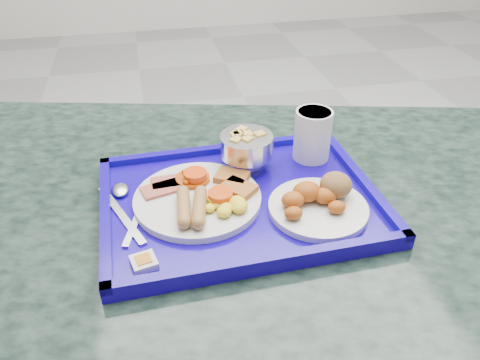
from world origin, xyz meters
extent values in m
plane|color=#9C9C9E|center=(0.00, 0.00, 0.00)|extent=(6.00, 6.00, 0.00)
cylinder|color=gray|center=(-0.51, -0.87, 0.39)|extent=(0.12, 0.12, 0.73)
cube|color=black|center=(-0.51, -0.87, 0.78)|extent=(1.45, 1.14, 0.04)
cube|color=#13039C|center=(-0.50, -0.87, 0.81)|extent=(0.49, 0.37, 0.02)
cube|color=#13039C|center=(-0.51, -0.70, 0.82)|extent=(0.49, 0.03, 0.01)
cube|color=#13039C|center=(-0.50, -1.04, 0.82)|extent=(0.49, 0.03, 0.01)
cube|color=#13039C|center=(-0.27, -0.87, 0.82)|extent=(0.03, 0.36, 0.01)
cube|color=#13039C|center=(-0.74, -0.88, 0.82)|extent=(0.03, 0.36, 0.01)
cylinder|color=silver|center=(-0.58, -0.87, 0.82)|extent=(0.23, 0.23, 0.01)
cube|color=#B9564A|center=(-0.62, -0.82, 0.83)|extent=(0.08, 0.04, 0.01)
cube|color=#B9564A|center=(-0.63, -0.83, 0.83)|extent=(0.08, 0.06, 0.01)
cylinder|color=#C24808|center=(-0.58, -0.82, 0.83)|extent=(0.06, 0.06, 0.01)
sphere|color=#C24808|center=(-0.56, -0.82, 0.84)|extent=(0.01, 0.01, 0.01)
sphere|color=#C24808|center=(-0.58, -0.79, 0.84)|extent=(0.01, 0.01, 0.01)
sphere|color=#C24808|center=(-0.57, -0.83, 0.84)|extent=(0.01, 0.01, 0.01)
sphere|color=#C24808|center=(-0.59, -0.83, 0.84)|extent=(0.01, 0.01, 0.01)
sphere|color=#C24808|center=(-0.58, -0.83, 0.84)|extent=(0.01, 0.01, 0.01)
sphere|color=#C24808|center=(-0.57, -0.81, 0.84)|extent=(0.01, 0.01, 0.01)
sphere|color=#C24808|center=(-0.57, -0.82, 0.84)|extent=(0.01, 0.01, 0.01)
sphere|color=#C24808|center=(-0.59, -0.84, 0.84)|extent=(0.01, 0.01, 0.01)
sphere|color=#C24808|center=(-0.59, -0.80, 0.84)|extent=(0.01, 0.01, 0.01)
sphere|color=#C24808|center=(-0.59, -0.83, 0.84)|extent=(0.01, 0.01, 0.01)
sphere|color=#C24808|center=(-0.56, -0.83, 0.84)|extent=(0.01, 0.01, 0.01)
sphere|color=#C24808|center=(-0.58, -0.83, 0.84)|extent=(0.01, 0.01, 0.01)
sphere|color=#C24808|center=(-0.56, -0.81, 0.84)|extent=(0.01, 0.01, 0.01)
cube|color=#A65F29|center=(-0.51, -0.83, 0.84)|extent=(0.07, 0.07, 0.01)
cube|color=#A65F29|center=(-0.50, -0.87, 0.84)|extent=(0.07, 0.07, 0.01)
cylinder|color=#92602D|center=(-0.61, -0.91, 0.84)|extent=(0.03, 0.09, 0.02)
cylinder|color=#92602D|center=(-0.58, -0.91, 0.84)|extent=(0.04, 0.09, 0.02)
ellipsoid|color=yellow|center=(-0.56, -0.91, 0.84)|extent=(0.02, 0.02, 0.01)
ellipsoid|color=yellow|center=(-0.54, -0.92, 0.84)|extent=(0.02, 0.02, 0.02)
ellipsoid|color=yellow|center=(-0.54, -0.93, 0.84)|extent=(0.02, 0.02, 0.01)
ellipsoid|color=yellow|center=(-0.51, -0.92, 0.84)|extent=(0.03, 0.03, 0.02)
ellipsoid|color=yellow|center=(-0.55, -0.89, 0.84)|extent=(0.03, 0.03, 0.02)
ellipsoid|color=yellow|center=(-0.55, -0.91, 0.84)|extent=(0.02, 0.02, 0.01)
ellipsoid|color=yellow|center=(-0.51, -0.93, 0.84)|extent=(0.03, 0.03, 0.02)
ellipsoid|color=yellow|center=(-0.52, -0.91, 0.84)|extent=(0.03, 0.03, 0.02)
ellipsoid|color=yellow|center=(-0.54, -0.93, 0.84)|extent=(0.03, 0.03, 0.02)
cylinder|color=red|center=(-0.57, -0.82, 0.84)|extent=(0.04, 0.04, 0.01)
cylinder|color=red|center=(-0.54, -0.89, 0.84)|extent=(0.04, 0.04, 0.01)
cylinder|color=silver|center=(-0.38, -0.94, 0.82)|extent=(0.17, 0.17, 0.01)
ellipsoid|color=#B95515|center=(-0.35, -0.96, 0.84)|extent=(0.03, 0.03, 0.02)
ellipsoid|color=#B95515|center=(-0.36, -0.93, 0.84)|extent=(0.04, 0.03, 0.03)
ellipsoid|color=#B95515|center=(-0.39, -0.92, 0.85)|extent=(0.05, 0.04, 0.03)
ellipsoid|color=#B95515|center=(-0.42, -0.93, 0.84)|extent=(0.04, 0.03, 0.03)
ellipsoid|color=#B95515|center=(-0.43, -0.96, 0.84)|extent=(0.03, 0.03, 0.02)
ellipsoid|color=brown|center=(-0.34, -0.92, 0.85)|extent=(0.06, 0.06, 0.04)
cylinder|color=#B8B9BB|center=(-0.47, -0.77, 0.82)|extent=(0.06, 0.06, 0.01)
cylinder|color=#B8B9BB|center=(-0.47, -0.77, 0.83)|extent=(0.02, 0.02, 0.02)
cylinder|color=#B8B9BB|center=(-0.47, -0.77, 0.86)|extent=(0.10, 0.10, 0.04)
cube|color=#E0B955|center=(-0.49, -0.78, 0.88)|extent=(0.03, 0.03, 0.02)
cube|color=#E0B955|center=(-0.47, -0.74, 0.88)|extent=(0.03, 0.03, 0.02)
cube|color=#E0B955|center=(-0.49, -0.76, 0.88)|extent=(0.02, 0.02, 0.02)
cube|color=#E0B955|center=(-0.46, -0.76, 0.88)|extent=(0.02, 0.02, 0.02)
cube|color=#E0B955|center=(-0.48, -0.76, 0.88)|extent=(0.02, 0.02, 0.02)
cube|color=#E0B955|center=(-0.47, -0.78, 0.88)|extent=(0.03, 0.03, 0.02)
cube|color=#E0B955|center=(-0.44, -0.77, 0.88)|extent=(0.02, 0.02, 0.02)
cylinder|color=white|center=(-0.33, -0.76, 0.87)|extent=(0.07, 0.07, 0.10)
cylinder|color=orange|center=(-0.33, -0.76, 0.91)|extent=(0.06, 0.06, 0.01)
cube|color=#B8B9BB|center=(-0.68, -0.90, 0.82)|extent=(0.05, 0.14, 0.00)
ellipsoid|color=#B8B9BB|center=(-0.71, -0.81, 0.82)|extent=(0.04, 0.05, 0.01)
cube|color=#B8B9BB|center=(-0.71, -0.88, 0.82)|extent=(0.08, 0.18, 0.00)
cube|color=silver|center=(-0.68, -1.01, 0.82)|extent=(0.04, 0.04, 0.01)
cube|color=orange|center=(-0.68, -1.01, 0.83)|extent=(0.03, 0.03, 0.00)
camera|label=1|loc=(-0.65, -1.53, 1.32)|focal=35.00mm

